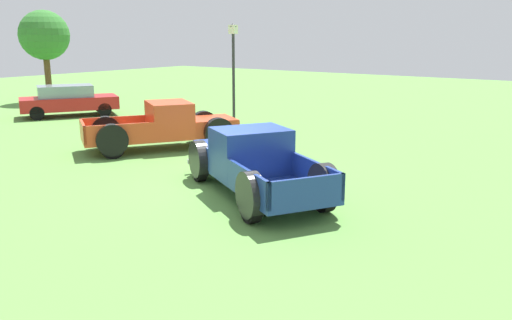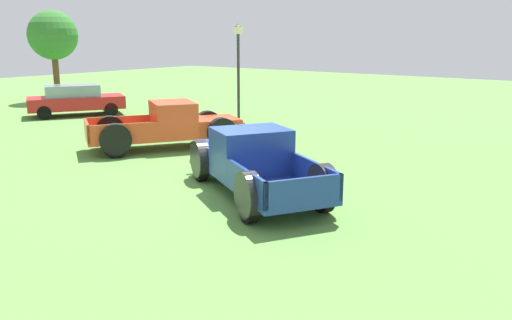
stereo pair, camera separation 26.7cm
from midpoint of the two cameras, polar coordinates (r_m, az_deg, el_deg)
ground_plane at (r=13.84m, az=-3.21°, el=-2.99°), size 80.00×80.00×0.00m
pickup_truck_foreground at (r=13.32m, az=-1.24°, el=-0.16°), size 4.32×5.55×1.63m
pickup_truck_behind_left at (r=18.74m, az=-9.52°, el=3.63°), size 5.54×4.45×1.64m
sedan_distant_a at (r=27.61m, az=-19.91°, el=6.13°), size 4.84×3.87×1.51m
lamp_post_near at (r=22.20m, az=-2.79°, el=9.21°), size 0.36×0.36×4.37m
oak_tree_east at (r=33.89m, az=-22.14°, el=12.34°), size 2.87×2.87×5.32m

